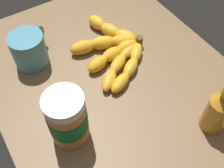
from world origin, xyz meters
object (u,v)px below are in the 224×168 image
banana_bunch (114,49)px  coffee_mug (29,50)px  honey_bottle (219,110)px  peanut_butter_jar (67,118)px

banana_bunch → coffee_mug: 21.92cm
coffee_mug → banana_bunch: bearing=65.0°
honey_bottle → coffee_mug: (-39.30, -26.50, -1.64)cm
banana_bunch → honey_bottle: honey_bottle is taller
banana_bunch → honey_bottle: (30.11, 6.81, 4.50)cm
coffee_mug → peanut_butter_jar: bearing=-2.9°
peanut_butter_jar → banana_bunch: bearing=126.1°
peanut_butter_jar → honey_bottle: 31.47cm
peanut_butter_jar → honey_bottle: (14.84, 27.74, -0.51)cm
banana_bunch → coffee_mug: bearing=-115.0°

